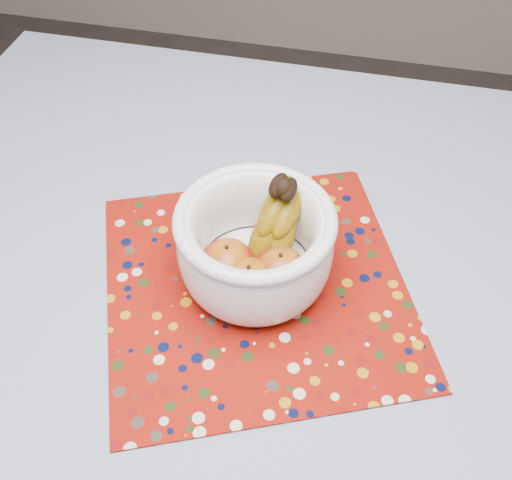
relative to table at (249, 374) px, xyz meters
The scene contains 4 objects.
table is the anchor object (origin of this frame).
tablecloth 0.08m from the table, ahead, with size 1.32×1.32×0.01m, color slate.
placemat 0.13m from the table, 96.32° to the left, with size 0.41×0.41×0.00m, color maroon.
fruit_bowl 0.19m from the table, 94.09° to the left, with size 0.21×0.22×0.15m.
Camera 1 is at (0.10, -0.41, 1.43)m, focal length 42.00 mm.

